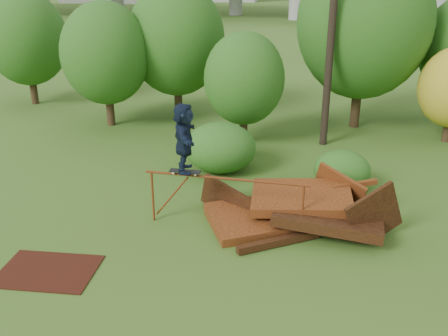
# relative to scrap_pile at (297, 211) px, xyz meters

# --- Properties ---
(ground) EXTENTS (240.00, 240.00, 0.00)m
(ground) POSITION_rel_scrap_pile_xyz_m (-1.11, -2.24, -0.40)
(ground) COLOR #2D5116
(ground) RESTS_ON ground
(scrap_pile) EXTENTS (5.46, 3.46, 1.83)m
(scrap_pile) POSITION_rel_scrap_pile_xyz_m (0.00, 0.00, 0.00)
(scrap_pile) COLOR #3D140B
(scrap_pile) RESTS_ON ground
(grind_rail) EXTENTS (4.25, 0.36, 1.45)m
(grind_rail) POSITION_rel_scrap_pile_xyz_m (-1.84, -0.48, 0.75)
(grind_rail) COLOR #6A2D10
(grind_rail) RESTS_ON ground
(skateboard) EXTENTS (0.83, 0.28, 0.08)m
(skateboard) POSITION_rel_scrap_pile_xyz_m (-2.89, -0.41, 1.11)
(skateboard) COLOR black
(skateboard) RESTS_ON grind_rail
(skater) EXTENTS (0.85, 1.72, 1.78)m
(skater) POSITION_rel_scrap_pile_xyz_m (-2.89, -0.41, 2.02)
(skater) COLOR black
(skater) RESTS_ON skateboard
(flat_plate) EXTENTS (2.19, 1.60, 0.03)m
(flat_plate) POSITION_rel_scrap_pile_xyz_m (-5.48, -3.11, -0.38)
(flat_plate) COLOR black
(flat_plate) RESTS_ON ground
(tree_0) EXTENTS (3.69, 3.69, 5.20)m
(tree_0) POSITION_rel_scrap_pile_xyz_m (-8.16, 7.98, 2.67)
(tree_0) COLOR black
(tree_0) RESTS_ON ground
(tree_1) EXTENTS (4.26, 4.26, 5.92)m
(tree_1) POSITION_rel_scrap_pile_xyz_m (-5.57, 9.74, 3.07)
(tree_1) COLOR black
(tree_1) RESTS_ON ground
(tree_2) EXTENTS (3.03, 3.03, 4.27)m
(tree_2) POSITION_rel_scrap_pile_xyz_m (-2.18, 6.46, 2.12)
(tree_2) COLOR black
(tree_2) RESTS_ON ground
(tree_3) EXTENTS (5.37, 5.37, 7.45)m
(tree_3) POSITION_rel_scrap_pile_xyz_m (2.29, 9.35, 3.96)
(tree_3) COLOR black
(tree_3) RESTS_ON ground
(tree_6) EXTENTS (3.90, 3.90, 5.45)m
(tree_6) POSITION_rel_scrap_pile_xyz_m (-13.30, 10.93, 2.80)
(tree_6) COLOR black
(tree_6) RESTS_ON ground
(shrub_left) EXTENTS (2.39, 2.21, 1.66)m
(shrub_left) POSITION_rel_scrap_pile_xyz_m (-2.61, 3.46, 0.43)
(shrub_left) COLOR #1B4211
(shrub_left) RESTS_ON ground
(shrub_right) EXTENTS (1.72, 1.58, 1.22)m
(shrub_right) POSITION_rel_scrap_pile_xyz_m (1.32, 2.56, 0.21)
(shrub_right) COLOR #1B4211
(shrub_right) RESTS_ON ground
(utility_pole) EXTENTS (1.40, 0.28, 9.20)m
(utility_pole) POSITION_rel_scrap_pile_xyz_m (0.90, 6.78, 4.28)
(utility_pole) COLOR black
(utility_pole) RESTS_ON ground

